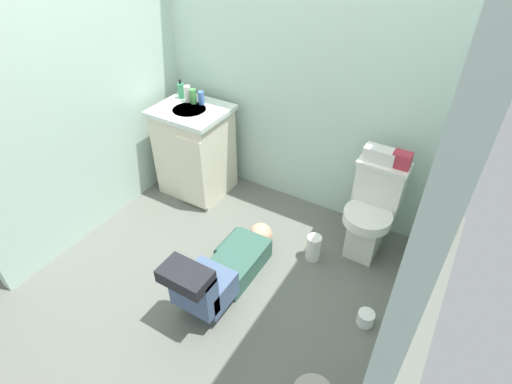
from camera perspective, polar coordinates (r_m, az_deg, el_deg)
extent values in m
cube|color=#60645B|center=(3.14, -3.64, -10.47)|extent=(2.90, 3.01, 0.04)
cube|color=silver|center=(3.21, 6.36, 17.11)|extent=(2.56, 0.08, 2.40)
cube|color=silver|center=(3.20, -23.97, 14.19)|extent=(0.08, 2.01, 2.40)
cube|color=silver|center=(2.03, 25.46, 0.27)|extent=(0.08, 2.01, 2.40)
cube|color=white|center=(3.20, 15.21, -5.45)|extent=(0.22, 0.30, 0.38)
cylinder|color=white|center=(3.04, 15.42, -3.50)|extent=(0.35, 0.35, 0.08)
cube|color=white|center=(3.08, 17.04, 0.91)|extent=(0.34, 0.17, 0.34)
cube|color=white|center=(2.98, 17.68, 3.76)|extent=(0.36, 0.19, 0.03)
cube|color=beige|center=(3.66, -8.53, 5.52)|extent=(0.56, 0.48, 0.78)
cube|color=silver|center=(3.47, -9.16, 11.28)|extent=(0.60, 0.52, 0.04)
cylinder|color=silver|center=(3.45, -9.36, 11.07)|extent=(0.28, 0.28, 0.05)
cube|color=beige|center=(3.43, -9.12, 2.61)|extent=(0.26, 0.03, 0.66)
cylinder|color=silver|center=(3.53, -7.84, 13.19)|extent=(0.02, 0.02, 0.10)
cube|color=#33594C|center=(3.02, -2.57, -9.87)|extent=(0.29, 0.52, 0.17)
sphere|color=tan|center=(3.21, 0.64, -6.04)|extent=(0.19, 0.19, 0.19)
cube|color=#485B7E|center=(2.76, -6.80, -13.21)|extent=(0.31, 0.28, 0.20)
cube|color=#485B7E|center=(2.60, -8.86, -13.53)|extent=(0.31, 0.12, 0.32)
cube|color=black|center=(2.45, -9.91, -11.63)|extent=(0.31, 0.19, 0.09)
cylinder|color=#33594C|center=(3.21, -3.87, -7.07)|extent=(0.08, 0.30, 0.08)
cube|color=silver|center=(2.95, 17.09, 5.07)|extent=(0.22, 0.11, 0.10)
cube|color=#B22D3F|center=(2.93, 19.87, 4.27)|extent=(0.12, 0.09, 0.11)
cylinder|color=#3D9261|center=(3.63, -10.51, 13.83)|extent=(0.06, 0.06, 0.13)
cylinder|color=black|center=(3.60, -10.67, 15.04)|extent=(0.02, 0.02, 0.04)
cylinder|color=silver|center=(3.55, -9.62, 13.48)|extent=(0.06, 0.06, 0.14)
cylinder|color=#4BA04C|center=(3.52, -8.84, 13.19)|extent=(0.05, 0.05, 0.12)
cylinder|color=#416AB7|center=(3.49, -7.73, 13.00)|extent=(0.05, 0.05, 0.11)
cylinder|color=white|center=(3.12, 8.10, -7.78)|extent=(0.11, 0.11, 0.22)
cylinder|color=white|center=(2.85, 15.20, -16.80)|extent=(0.11, 0.11, 0.10)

